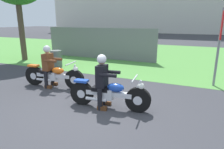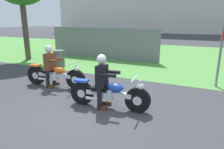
{
  "view_description": "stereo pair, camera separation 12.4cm",
  "coord_description": "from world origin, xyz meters",
  "px_view_note": "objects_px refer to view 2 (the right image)",
  "views": [
    {
      "loc": [
        2.47,
        -3.91,
        2.2
      ],
      "look_at": [
        0.42,
        0.61,
        0.85
      ],
      "focal_mm": 31.97,
      "sensor_mm": 36.0,
      "label": 1
    },
    {
      "loc": [
        2.59,
        -3.86,
        2.2
      ],
      "look_at": [
        0.42,
        0.61,
        0.85
      ],
      "focal_mm": 31.97,
      "sensor_mm": 36.0,
      "label": 2
    }
  ],
  "objects_px": {
    "motorcycle_lead": "(109,94)",
    "sign_banner": "(223,36)",
    "motorcycle_follow": "(55,75)",
    "rider_lead": "(103,77)",
    "trash_can": "(59,59)",
    "rider_follow": "(50,63)"
  },
  "relations": [
    {
      "from": "rider_lead",
      "to": "motorcycle_follow",
      "type": "relative_size",
      "value": 0.63
    },
    {
      "from": "motorcycle_lead",
      "to": "sign_banner",
      "type": "bearing_deg",
      "value": 44.71
    },
    {
      "from": "motorcycle_lead",
      "to": "sign_banner",
      "type": "height_order",
      "value": "sign_banner"
    },
    {
      "from": "rider_lead",
      "to": "rider_follow",
      "type": "relative_size",
      "value": 0.99
    },
    {
      "from": "motorcycle_follow",
      "to": "rider_follow",
      "type": "height_order",
      "value": "rider_follow"
    },
    {
      "from": "motorcycle_lead",
      "to": "rider_follow",
      "type": "height_order",
      "value": "rider_follow"
    },
    {
      "from": "motorcycle_lead",
      "to": "rider_follow",
      "type": "bearing_deg",
      "value": 157.27
    },
    {
      "from": "motorcycle_lead",
      "to": "motorcycle_follow",
      "type": "relative_size",
      "value": 0.96
    },
    {
      "from": "trash_can",
      "to": "rider_follow",
      "type": "bearing_deg",
      "value": -54.68
    },
    {
      "from": "motorcycle_follow",
      "to": "rider_lead",
      "type": "bearing_deg",
      "value": -25.76
    },
    {
      "from": "rider_lead",
      "to": "sign_banner",
      "type": "distance_m",
      "value": 4.29
    },
    {
      "from": "motorcycle_lead",
      "to": "trash_can",
      "type": "relative_size",
      "value": 2.65
    },
    {
      "from": "rider_lead",
      "to": "trash_can",
      "type": "relative_size",
      "value": 1.72
    },
    {
      "from": "motorcycle_lead",
      "to": "sign_banner",
      "type": "xyz_separation_m",
      "value": [
        2.54,
        3.18,
        1.33
      ]
    },
    {
      "from": "motorcycle_follow",
      "to": "motorcycle_lead",
      "type": "bearing_deg",
      "value": -24.15
    },
    {
      "from": "motorcycle_follow",
      "to": "trash_can",
      "type": "distance_m",
      "value": 3.14
    },
    {
      "from": "motorcycle_lead",
      "to": "trash_can",
      "type": "height_order",
      "value": "motorcycle_lead"
    },
    {
      "from": "motorcycle_follow",
      "to": "trash_can",
      "type": "bearing_deg",
      "value": 121.26
    },
    {
      "from": "sign_banner",
      "to": "motorcycle_follow",
      "type": "bearing_deg",
      "value": -153.93
    },
    {
      "from": "rider_lead",
      "to": "trash_can",
      "type": "bearing_deg",
      "value": 135.42
    },
    {
      "from": "rider_follow",
      "to": "motorcycle_follow",
      "type": "bearing_deg",
      "value": -0.79
    },
    {
      "from": "motorcycle_lead",
      "to": "motorcycle_follow",
      "type": "height_order",
      "value": "motorcycle_follow"
    }
  ]
}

